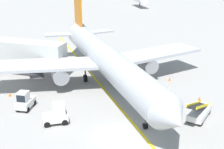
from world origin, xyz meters
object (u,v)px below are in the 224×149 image
Objects in this scene: safety_cone_wingtip_left at (132,81)px; ground_crew_marshaller at (149,87)px; airliner at (105,58)px; belt_loader_forward_hold at (199,111)px; safety_cone_nose_left at (170,79)px; safety_cone_nose_right at (10,94)px; jet_bridge at (14,50)px; safety_cone_wingtip_right at (199,99)px; baggage_tug_by_cargo_door at (57,115)px; baggage_tug_near_wing at (25,101)px.

ground_crew_marshaller is at bearing -78.21° from safety_cone_wingtip_left.
airliner is at bearing 172.07° from safety_cone_wingtip_left.
ground_crew_marshaller is (-2.76, 6.71, 0.13)m from belt_loader_forward_hold.
safety_cone_wingtip_left is (-5.07, 0.61, 0.00)m from safety_cone_nose_left.
belt_loader_forward_hold reaches higher than safety_cone_nose_right.
safety_cone_nose_left is (4.20, 3.57, -0.69)m from ground_crew_marshaller.
safety_cone_nose_right is (-20.18, -0.09, 0.00)m from safety_cone_nose_left.
belt_loader_forward_hold is at bearing -67.59° from ground_crew_marshaller.
airliner reaches higher than jet_bridge.
safety_cone_wingtip_left is (15.11, 0.69, 0.00)m from safety_cone_nose_right.
safety_cone_wingtip_right is at bearing -83.37° from safety_cone_nose_left.
ground_crew_marshaller is 3.86× the size of safety_cone_wingtip_left.
baggage_tug_by_cargo_door is (4.42, -15.34, -2.62)m from jet_bridge.
safety_cone_nose_right is at bearing 122.06° from baggage_tug_by_cargo_door.
safety_cone_wingtip_left is (3.44, -0.48, -3.20)m from airliner.
safety_cone_nose_right is (-11.67, -1.17, -3.20)m from airliner.
jet_bridge is 7.20× the size of ground_crew_marshaller.
safety_cone_nose_left is at bearing 27.24° from baggage_tug_by_cargo_door.
airliner is 14.64× the size of baggage_tug_by_cargo_door.
baggage_tug_by_cargo_door is 5.49× the size of safety_cone_wingtip_left.
ground_crew_marshaller is at bearing 149.59° from safety_cone_wingtip_right.
baggage_tug_by_cargo_door reaches higher than safety_cone_nose_right.
airliner reaches higher than safety_cone_nose_right.
baggage_tug_by_cargo_door is at bearing -52.10° from baggage_tug_near_wing.
baggage_tug_by_cargo_door reaches higher than safety_cone_wingtip_left.
belt_loader_forward_hold is at bearing -44.14° from jet_bridge.
jet_bridge is (-11.21, 6.38, 0.12)m from airliner.
baggage_tug_by_cargo_door is 13.31m from safety_cone_wingtip_left.
baggage_tug_by_cargo_door is 1.42× the size of ground_crew_marshaller.
ground_crew_marshaller is 5.56m from safety_cone_nose_left.
safety_cone_nose_left is (1.44, 10.28, -0.56)m from belt_loader_forward_hold.
jet_bridge is 16.51m from safety_cone_wingtip_left.
belt_loader_forward_hold is at bearing -97.95° from safety_cone_nose_left.
jet_bridge reaches higher than ground_crew_marshaller.
jet_bridge reaches higher than safety_cone_wingtip_left.
safety_cone_nose_left is (19.72, -7.47, -3.32)m from jet_bridge.
baggage_tug_near_wing is 4.95m from baggage_tug_by_cargo_door.
ground_crew_marshaller is at bearing -47.20° from airliner.
baggage_tug_near_wing is 4.35m from safety_cone_nose_right.
airliner reaches higher than belt_loader_forward_hold.
safety_cone_nose_left and safety_cone_wingtip_left have the same top height.
baggage_tug_by_cargo_door is 14.07m from belt_loader_forward_hold.
belt_loader_forward_hold reaches higher than safety_cone_wingtip_left.
safety_cone_nose_right is at bearing 163.02° from safety_cone_wingtip_right.
safety_cone_wingtip_right is (0.75, -6.48, 0.00)m from safety_cone_nose_left.
jet_bridge reaches higher than baggage_tug_near_wing.
baggage_tug_near_wing is 18.05m from belt_loader_forward_hold.
airliner is 7.97× the size of belt_loader_forward_hold.
airliner is 2.89× the size of jet_bridge.
safety_cone_nose_left is at bearing -20.74° from jet_bridge.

